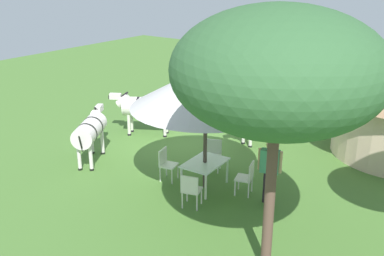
% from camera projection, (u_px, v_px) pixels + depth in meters
% --- Properties ---
extents(ground_plane, '(36.00, 36.00, 0.00)m').
position_uv_depth(ground_plane, '(186.00, 146.00, 14.84)').
color(ground_plane, '#47722F').
extents(shade_umbrella, '(3.84, 3.84, 3.32)m').
position_uv_depth(shade_umbrella, '(206.00, 87.00, 11.11)').
color(shade_umbrella, '#40342F').
rests_on(shade_umbrella, ground_plane).
extents(patio_dining_table, '(1.28, 0.92, 0.74)m').
position_uv_depth(patio_dining_table, '(205.00, 165.00, 11.84)').
color(patio_dining_table, silver).
rests_on(patio_dining_table, ground_plane).
extents(patio_chair_west_end, '(0.53, 0.54, 0.90)m').
position_uv_depth(patio_chair_west_end, '(191.00, 189.00, 10.86)').
color(patio_chair_west_end, silver).
rests_on(patio_chair_west_end, ground_plane).
extents(patio_chair_near_lawn, '(0.54, 0.52, 0.90)m').
position_uv_depth(patio_chair_near_lawn, '(247.00, 176.00, 11.51)').
color(patio_chair_near_lawn, silver).
rests_on(patio_chair_near_lawn, ground_plane).
extents(patio_chair_east_end, '(0.55, 0.57, 0.90)m').
position_uv_depth(patio_chair_east_end, '(213.00, 153.00, 12.94)').
color(patio_chair_east_end, silver).
rests_on(patio_chair_east_end, ground_plane).
extents(patio_chair_near_hut, '(0.52, 0.50, 0.90)m').
position_uv_depth(patio_chair_near_hut, '(166.00, 162.00, 12.32)').
color(patio_chair_near_hut, white).
rests_on(patio_chair_near_hut, ground_plane).
extents(guest_beside_umbrella, '(0.31, 0.59, 1.68)m').
position_uv_depth(guest_beside_umbrella, '(270.00, 166.00, 10.94)').
color(guest_beside_umbrella, black).
rests_on(guest_beside_umbrella, ground_plane).
extents(standing_watcher, '(0.42, 0.54, 1.71)m').
position_uv_depth(standing_watcher, '(199.00, 86.00, 18.19)').
color(standing_watcher, black).
rests_on(standing_watcher, ground_plane).
extents(striped_lounge_chair, '(0.88, 0.68, 0.66)m').
position_uv_depth(striped_lounge_chair, '(200.00, 117.00, 16.78)').
color(striped_lounge_chair, '#C24B3C').
rests_on(striped_lounge_chair, ground_plane).
extents(zebra_nearest_camera, '(2.01, 1.42, 1.54)m').
position_uv_depth(zebra_nearest_camera, '(90.00, 130.00, 13.34)').
color(zebra_nearest_camera, silver).
rests_on(zebra_nearest_camera, ground_plane).
extents(zebra_by_umbrella, '(1.41, 2.12, 1.54)m').
position_uv_depth(zebra_by_umbrella, '(146.00, 107.00, 15.51)').
color(zebra_by_umbrella, silver).
rests_on(zebra_by_umbrella, ground_plane).
extents(zebra_toward_hut, '(2.06, 1.11, 1.47)m').
position_uv_depth(zebra_toward_hut, '(259.00, 116.00, 14.81)').
color(zebra_toward_hut, silver).
rests_on(zebra_toward_hut, ground_plane).
extents(acacia_tree_far_lawn, '(3.70, 3.70, 5.10)m').
position_uv_depth(acacia_tree_far_lawn, '(278.00, 71.00, 7.49)').
color(acacia_tree_far_lawn, brown).
rests_on(acacia_tree_far_lawn, ground_plane).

